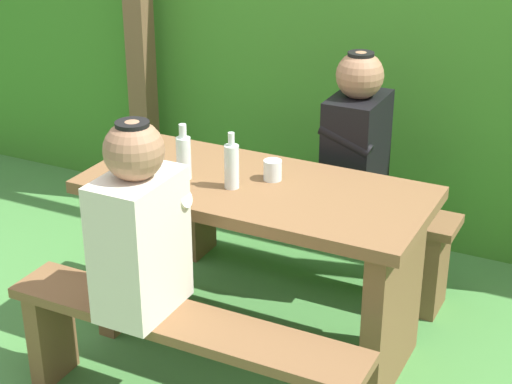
# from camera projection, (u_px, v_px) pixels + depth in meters

# --- Properties ---
(ground_plane) EXTENTS (12.00, 12.00, 0.00)m
(ground_plane) POSITION_uv_depth(u_px,v_px,m) (256.00, 340.00, 3.62)
(ground_plane) COLOR #46833E
(hedge_backdrop) EXTENTS (6.40, 0.96, 2.08)m
(hedge_backdrop) POSITION_uv_depth(u_px,v_px,m) (391.00, 26.00, 4.55)
(hedge_backdrop) COLOR #3C8126
(hedge_backdrop) RESTS_ON ground_plane
(pergola_post_left) EXTENTS (0.12, 0.12, 1.95)m
(pergola_post_left) POSITION_uv_depth(u_px,v_px,m) (140.00, 39.00, 4.55)
(pergola_post_left) COLOR brown
(pergola_post_left) RESTS_ON ground_plane
(picnic_table) EXTENTS (1.40, 0.64, 0.75)m
(picnic_table) POSITION_uv_depth(u_px,v_px,m) (256.00, 237.00, 3.41)
(picnic_table) COLOR brown
(picnic_table) RESTS_ON ground_plane
(bench_near) EXTENTS (1.40, 0.24, 0.46)m
(bench_near) POSITION_uv_depth(u_px,v_px,m) (183.00, 349.00, 3.00)
(bench_near) COLOR brown
(bench_near) RESTS_ON ground_plane
(bench_far) EXTENTS (1.40, 0.24, 0.46)m
(bench_far) POSITION_uv_depth(u_px,v_px,m) (311.00, 220.00, 3.96)
(bench_far) COLOR brown
(bench_far) RESTS_ON ground_plane
(person_white_shirt) EXTENTS (0.25, 0.35, 0.72)m
(person_white_shirt) POSITION_uv_depth(u_px,v_px,m) (139.00, 226.00, 2.88)
(person_white_shirt) COLOR silver
(person_white_shirt) RESTS_ON bench_near
(person_black_coat) EXTENTS (0.25, 0.35, 0.72)m
(person_black_coat) POSITION_uv_depth(u_px,v_px,m) (356.00, 137.00, 3.69)
(person_black_coat) COLOR black
(person_black_coat) RESTS_ON bench_far
(drinking_glass) EXTENTS (0.07, 0.07, 0.08)m
(drinking_glass) POSITION_uv_depth(u_px,v_px,m) (273.00, 170.00, 3.33)
(drinking_glass) COLOR silver
(drinking_glass) RESTS_ON picnic_table
(bottle_left) EXTENTS (0.06, 0.06, 0.23)m
(bottle_left) POSITION_uv_depth(u_px,v_px,m) (184.00, 156.00, 3.33)
(bottle_left) COLOR silver
(bottle_left) RESTS_ON picnic_table
(bottle_right) EXTENTS (0.06, 0.06, 0.23)m
(bottle_right) POSITION_uv_depth(u_px,v_px,m) (232.00, 165.00, 3.24)
(bottle_right) COLOR silver
(bottle_right) RESTS_ON picnic_table
(cell_phone) EXTENTS (0.09, 0.15, 0.01)m
(cell_phone) POSITION_uv_depth(u_px,v_px,m) (166.00, 182.00, 3.31)
(cell_phone) COLOR silver
(cell_phone) RESTS_ON picnic_table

